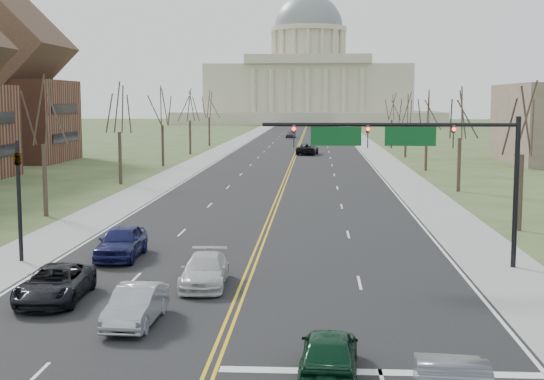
# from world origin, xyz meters

# --- Properties ---
(ground) EXTENTS (600.00, 600.00, 0.00)m
(ground) POSITION_xyz_m (0.00, 0.00, 0.00)
(ground) COLOR #3A4A25
(ground) RESTS_ON ground
(road) EXTENTS (20.00, 380.00, 0.01)m
(road) POSITION_xyz_m (0.00, 110.00, 0.01)
(road) COLOR black
(road) RESTS_ON ground
(cross_road) EXTENTS (120.00, 14.00, 0.01)m
(cross_road) POSITION_xyz_m (0.00, 6.00, 0.01)
(cross_road) COLOR black
(cross_road) RESTS_ON ground
(sidewalk_left) EXTENTS (4.00, 380.00, 0.03)m
(sidewalk_left) POSITION_xyz_m (-12.00, 110.00, 0.01)
(sidewalk_left) COLOR gray
(sidewalk_left) RESTS_ON ground
(sidewalk_right) EXTENTS (4.00, 380.00, 0.03)m
(sidewalk_right) POSITION_xyz_m (12.00, 110.00, 0.01)
(sidewalk_right) COLOR gray
(sidewalk_right) RESTS_ON ground
(center_line) EXTENTS (0.42, 380.00, 0.01)m
(center_line) POSITION_xyz_m (0.00, 110.00, 0.01)
(center_line) COLOR gold
(center_line) RESTS_ON road
(edge_line_left) EXTENTS (0.15, 380.00, 0.01)m
(edge_line_left) POSITION_xyz_m (-9.80, 110.00, 0.01)
(edge_line_left) COLOR silver
(edge_line_left) RESTS_ON road
(edge_line_right) EXTENTS (0.15, 380.00, 0.01)m
(edge_line_right) POSITION_xyz_m (9.80, 110.00, 0.01)
(edge_line_right) COLOR silver
(edge_line_right) RESTS_ON road
(stop_bar) EXTENTS (9.50, 0.50, 0.01)m
(stop_bar) POSITION_xyz_m (5.00, -1.00, 0.01)
(stop_bar) COLOR silver
(stop_bar) RESTS_ON road
(capitol) EXTENTS (90.00, 60.00, 50.00)m
(capitol) POSITION_xyz_m (0.00, 249.91, 14.20)
(capitol) COLOR beige
(capitol) RESTS_ON ground
(signal_mast) EXTENTS (12.12, 0.44, 7.20)m
(signal_mast) POSITION_xyz_m (7.45, 13.50, 5.76)
(signal_mast) COLOR black
(signal_mast) RESTS_ON ground
(signal_left) EXTENTS (0.32, 0.36, 6.00)m
(signal_left) POSITION_xyz_m (-11.50, 13.50, 3.71)
(signal_left) COLOR black
(signal_left) RESTS_ON ground
(tree_r_0) EXTENTS (3.74, 3.74, 8.50)m
(tree_r_0) POSITION_xyz_m (15.50, 24.00, 6.55)
(tree_r_0) COLOR #33251E
(tree_r_0) RESTS_ON ground
(tree_l_0) EXTENTS (3.96, 3.96, 9.00)m
(tree_l_0) POSITION_xyz_m (-15.50, 28.00, 6.94)
(tree_l_0) COLOR #33251E
(tree_l_0) RESTS_ON ground
(tree_r_1) EXTENTS (3.74, 3.74, 8.50)m
(tree_r_1) POSITION_xyz_m (15.50, 44.00, 6.55)
(tree_r_1) COLOR #33251E
(tree_r_1) RESTS_ON ground
(tree_l_1) EXTENTS (3.96, 3.96, 9.00)m
(tree_l_1) POSITION_xyz_m (-15.50, 48.00, 6.94)
(tree_l_1) COLOR #33251E
(tree_l_1) RESTS_ON ground
(tree_r_2) EXTENTS (3.74, 3.74, 8.50)m
(tree_r_2) POSITION_xyz_m (15.50, 64.00, 6.55)
(tree_r_2) COLOR #33251E
(tree_r_2) RESTS_ON ground
(tree_l_2) EXTENTS (3.96, 3.96, 9.00)m
(tree_l_2) POSITION_xyz_m (-15.50, 68.00, 6.94)
(tree_l_2) COLOR #33251E
(tree_l_2) RESTS_ON ground
(tree_r_3) EXTENTS (3.74, 3.74, 8.50)m
(tree_r_3) POSITION_xyz_m (15.50, 84.00, 6.55)
(tree_r_3) COLOR #33251E
(tree_r_3) RESTS_ON ground
(tree_l_3) EXTENTS (3.96, 3.96, 9.00)m
(tree_l_3) POSITION_xyz_m (-15.50, 88.00, 6.94)
(tree_l_3) COLOR #33251E
(tree_l_3) RESTS_ON ground
(tree_r_4) EXTENTS (3.74, 3.74, 8.50)m
(tree_r_4) POSITION_xyz_m (15.50, 104.00, 6.55)
(tree_r_4) COLOR #33251E
(tree_r_4) RESTS_ON ground
(tree_l_4) EXTENTS (3.96, 3.96, 9.00)m
(tree_l_4) POSITION_xyz_m (-15.50, 108.00, 6.94)
(tree_l_4) COLOR #33251E
(tree_l_4) RESTS_ON ground
(car_nb_inner_lead) EXTENTS (1.88, 4.20, 1.40)m
(car_nb_inner_lead) POSITION_xyz_m (3.49, -1.28, 0.71)
(car_nb_inner_lead) COLOR #0B301C
(car_nb_inner_lead) RESTS_ON road
(car_sb_inner_lead) EXTENTS (1.61, 4.22, 1.37)m
(car_sb_inner_lead) POSITION_xyz_m (-3.30, 3.35, 0.70)
(car_sb_inner_lead) COLOR #989AA0
(car_sb_inner_lead) RESTS_ON road
(car_sb_outer_lead) EXTENTS (2.51, 5.09, 1.39)m
(car_sb_outer_lead) POSITION_xyz_m (-7.27, 6.28, 0.71)
(car_sb_outer_lead) COLOR black
(car_sb_outer_lead) RESTS_ON road
(car_sb_inner_second) EXTENTS (2.07, 4.71, 1.35)m
(car_sb_inner_second) POSITION_xyz_m (-1.67, 9.02, 0.69)
(car_sb_inner_second) COLOR silver
(car_sb_inner_second) RESTS_ON road
(car_sb_outer_second) EXTENTS (2.05, 4.93, 1.67)m
(car_sb_outer_second) POSITION_xyz_m (-6.72, 14.48, 0.85)
(car_sb_outer_second) COLOR #16184D
(car_sb_outer_second) RESTS_ON road
(car_far_nb) EXTENTS (3.47, 6.19, 1.63)m
(car_far_nb) POSITION_xyz_m (1.76, 88.34, 0.83)
(car_far_nb) COLOR black
(car_far_nb) RESTS_ON road
(car_far_sb) EXTENTS (2.16, 4.71, 1.56)m
(car_far_sb) POSITION_xyz_m (-2.37, 137.48, 0.79)
(car_far_sb) COLOR #474A4E
(car_far_sb) RESTS_ON road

